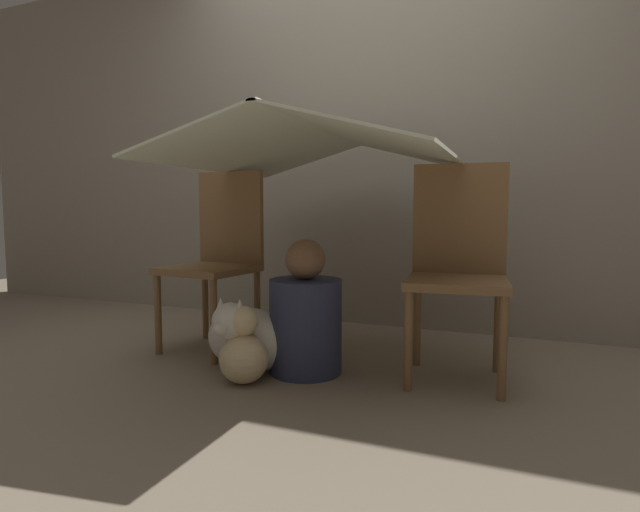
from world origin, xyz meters
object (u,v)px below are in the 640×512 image
(chair_left, at_px, (218,253))
(chair_right, at_px, (458,261))
(person_front, at_px, (306,318))
(dog, at_px, (247,337))

(chair_left, bearing_deg, chair_right, 5.39)
(chair_left, distance_m, person_front, 0.71)
(person_front, xyz_separation_m, dog, (-0.25, -0.10, -0.09))
(chair_right, bearing_deg, chair_left, 174.48)
(chair_left, distance_m, dog, 0.61)
(chair_right, bearing_deg, dog, -165.57)
(person_front, bearing_deg, chair_right, 18.80)
(chair_left, xyz_separation_m, chair_right, (1.27, -0.00, 0.00))
(chair_left, relative_size, person_front, 1.56)
(chair_left, relative_size, dog, 2.20)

